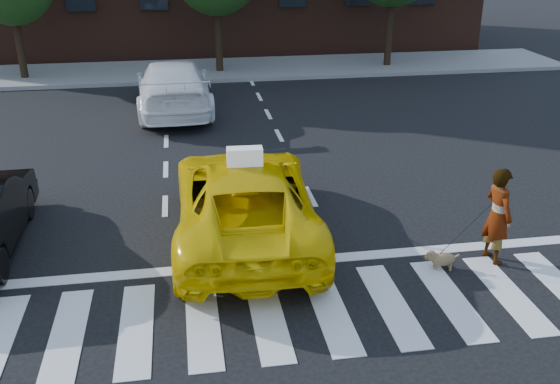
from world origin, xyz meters
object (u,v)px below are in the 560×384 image
(white_suv, at_px, (174,86))
(dog, at_px, (441,259))
(woman, at_px, (498,216))
(taxi, at_px, (245,199))

(white_suv, distance_m, dog, 11.84)
(woman, xyz_separation_m, dog, (-1.05, -0.16, -0.68))
(white_suv, distance_m, woman, 12.13)
(dog, bearing_deg, taxi, 164.95)
(white_suv, height_order, woman, woman)
(taxi, xyz_separation_m, dog, (3.25, -1.81, -0.58))
(woman, distance_m, dog, 1.26)
(woman, bearing_deg, dog, 88.32)
(white_suv, height_order, dog, white_suv)
(taxi, distance_m, dog, 3.76)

